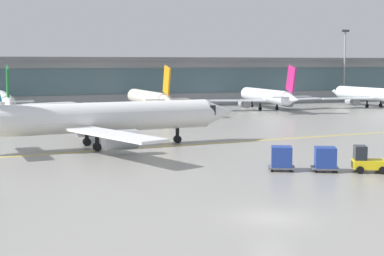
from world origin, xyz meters
name	(u,v)px	position (x,y,z in m)	size (l,w,h in m)	color
ground_plane	(271,218)	(0.00, 0.00, 0.00)	(400.00, 400.00, 0.00)	gray
taxiway_centreline_stripe	(113,150)	(-3.03, 27.43, 0.00)	(110.00, 0.36, 0.01)	yellow
terminal_concourse	(65,81)	(0.00, 85.59, 4.92)	(175.29, 11.00, 9.60)	#9EA3A8
gate_airplane_2	(4,101)	(-11.93, 69.14, 2.45)	(22.91, 24.62, 8.16)	white
gate_airplane_3	(149,99)	(11.47, 66.58, 2.45)	(22.92, 24.61, 8.16)	silver
gate_airplane_4	(266,96)	(33.54, 65.96, 2.45)	(22.90, 24.63, 8.16)	silver
gate_airplane_5	(370,94)	(55.50, 64.88, 2.45)	(22.89, 24.65, 8.16)	white
taxiing_regional_jet	(105,118)	(-3.41, 29.39, 2.99)	(30.15, 27.94, 9.98)	white
baggage_tug	(367,161)	(13.24, 9.30, 0.89)	(2.95, 2.46, 2.10)	yellow
cargo_dolly_lead	(325,158)	(10.37, 10.68, 1.05)	(2.59, 2.35, 1.94)	#595B60
cargo_dolly_trailing	(282,158)	(7.30, 12.17, 1.05)	(2.59, 2.35, 1.94)	#595B60
apron_light_mast_1	(345,63)	(58.87, 78.53, 8.50)	(1.80, 0.36, 15.61)	gray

